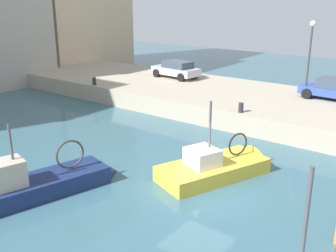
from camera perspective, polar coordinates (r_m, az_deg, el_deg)
name	(u,v)px	position (r m, az deg, el deg)	size (l,w,h in m)	color
water_surface	(199,189)	(16.32, 4.41, -9.04)	(80.00, 80.00, 0.00)	#386070
quay_wall	(300,112)	(25.92, 18.48, 1.89)	(9.00, 56.00, 1.20)	#ADA08C
fishing_boat_yellow	(221,172)	(17.66, 7.57, -6.59)	(5.94, 3.83, 4.32)	gold
fishing_boat_navy	(38,192)	(16.57, -18.15, -8.94)	(7.13, 3.24, 3.84)	navy
parked_car_silver	(176,69)	(32.04, 1.19, 8.16)	(2.26, 4.07, 1.34)	#B7B7BC
parked_car_blue	(335,89)	(27.17, 22.82, 4.93)	(2.05, 4.06, 1.34)	#334C9E
mooring_bollard_mid	(241,108)	(22.71, 10.42, 2.61)	(0.28, 0.28, 0.55)	#2D2D33
mooring_bollard_north	(94,81)	(29.91, -10.54, 6.33)	(0.28, 0.28, 0.55)	#2D2D33
quay_streetlamp	(310,47)	(26.70, 19.75, 10.68)	(0.36, 0.36, 4.83)	#38383D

